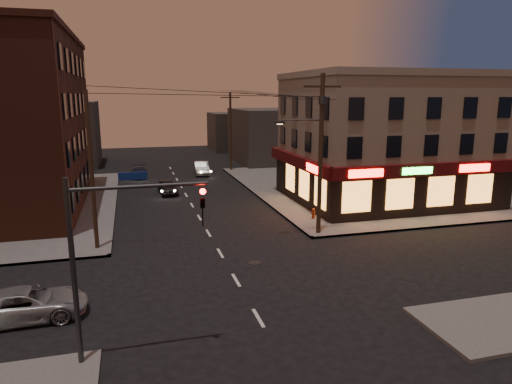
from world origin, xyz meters
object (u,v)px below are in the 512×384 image
object	(u,v)px
sedan_near	(168,187)
sedan_far	(139,172)
suv_cross	(27,304)
fire_hydrant	(313,213)
sedan_mid	(201,168)

from	to	relation	value
sedan_near	sedan_far	world-z (taller)	sedan_near
suv_cross	sedan_far	bearing A→B (deg)	-11.91
sedan_near	sedan_far	size ratio (longest dim) A/B	0.94
sedan_far	fire_hydrant	world-z (taller)	sedan_far
suv_cross	sedan_mid	size ratio (longest dim) A/B	1.06
suv_cross	sedan_far	xyz separation A→B (m)	(5.18, 31.89, -0.06)
sedan_near	sedan_mid	world-z (taller)	sedan_mid
suv_cross	sedan_near	world-z (taller)	suv_cross
sedan_near	suv_cross	bearing A→B (deg)	-112.51
sedan_mid	sedan_far	distance (m)	6.84
suv_cross	sedan_near	size ratio (longest dim) A/B	1.24
suv_cross	sedan_near	xyz separation A→B (m)	(7.47, 22.52, -0.01)
sedan_near	fire_hydrant	distance (m)	15.08
sedan_far	sedan_near	bearing A→B (deg)	-72.46
sedan_near	sedan_far	xyz separation A→B (m)	(-2.30, 9.37, -0.06)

